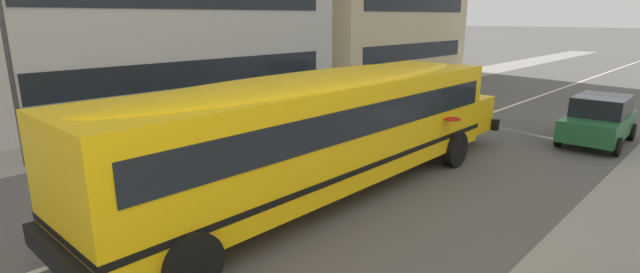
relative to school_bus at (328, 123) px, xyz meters
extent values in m
plane|color=#54514F|center=(-2.73, 1.20, -1.80)|extent=(400.00, 400.00, 0.00)
cube|color=gray|center=(-2.73, 8.70, -1.79)|extent=(120.00, 3.00, 0.01)
cube|color=silver|center=(-2.73, 1.20, -1.80)|extent=(110.00, 0.16, 0.01)
cube|color=yellow|center=(-0.26, 0.00, -0.12)|extent=(11.60, 2.73, 2.31)
cube|color=yellow|center=(6.37, 0.06, -0.70)|extent=(1.70, 2.22, 1.16)
cube|color=black|center=(7.21, 0.06, -1.08)|extent=(0.23, 2.63, 0.38)
cube|color=black|center=(-6.13, -0.06, -1.08)|extent=(0.23, 2.63, 0.38)
cube|color=black|center=(-0.26, 0.00, 0.30)|extent=(10.90, 2.77, 0.67)
cube|color=black|center=(-0.26, 0.00, -0.80)|extent=(11.62, 2.76, 0.13)
ellipsoid|color=yellow|center=(-0.26, 0.00, 1.04)|extent=(11.13, 2.52, 0.38)
cylinder|color=red|center=(3.45, -1.47, -0.23)|extent=(0.47, 0.47, 0.03)
cylinder|color=black|center=(4.12, 1.35, -1.27)|extent=(1.05, 0.30, 1.05)
cylinder|color=black|center=(4.15, -1.28, -1.27)|extent=(1.05, 0.30, 1.05)
cylinder|color=black|center=(-4.67, 1.27, -1.27)|extent=(1.05, 0.30, 1.05)
cylinder|color=black|center=(-4.65, -1.36, -1.27)|extent=(1.05, 0.30, 1.05)
cube|color=#236038|center=(9.88, -3.64, -1.15)|extent=(3.94, 1.80, 0.70)
cube|color=black|center=(10.03, -3.64, -0.48)|extent=(2.24, 1.62, 0.64)
cylinder|color=black|center=(8.61, -4.52, -1.50)|extent=(0.60, 0.20, 0.60)
cylinder|color=black|center=(8.56, -2.83, -1.50)|extent=(0.60, 0.20, 0.60)
cylinder|color=black|center=(11.21, -4.46, -1.50)|extent=(0.60, 0.20, 0.60)
cylinder|color=black|center=(11.16, -2.76, -1.50)|extent=(0.60, 0.20, 0.60)
cube|color=#C1B28E|center=(11.90, 6.19, -1.15)|extent=(3.96, 1.84, 0.70)
cube|color=black|center=(11.75, 6.19, -0.48)|extent=(2.25, 1.64, 0.64)
cylinder|color=black|center=(13.17, 7.09, -1.50)|extent=(0.61, 0.20, 0.60)
cylinder|color=black|center=(13.23, 5.39, -1.50)|extent=(0.61, 0.20, 0.60)
cylinder|color=black|center=(10.57, 7.00, -1.50)|extent=(0.61, 0.20, 0.60)
cylinder|color=black|center=(10.64, 5.30, -1.50)|extent=(0.61, 0.20, 0.60)
cylinder|color=#38383D|center=(-4.49, 8.00, 1.45)|extent=(0.14, 0.14, 6.50)
cube|color=black|center=(3.20, 10.18, 0.12)|extent=(14.04, 0.04, 1.10)
cube|color=black|center=(20.39, 10.18, 0.12)|extent=(12.08, 0.04, 1.10)
cube|color=black|center=(20.39, 10.18, 3.32)|extent=(12.08, 0.04, 1.10)
camera|label=1|loc=(-8.01, -7.29, 2.50)|focal=25.95mm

